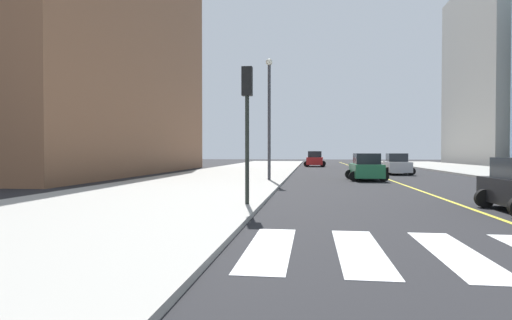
# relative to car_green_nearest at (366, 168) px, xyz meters

# --- Properties ---
(sidewalk_kerb_west) EXTENTS (10.00, 120.00, 0.15)m
(sidewalk_kerb_west) POSITION_rel_car_green_nearest_xyz_m (-10.50, -5.17, -0.80)
(sidewalk_kerb_west) COLOR #9E9B93
(sidewalk_kerb_west) RESTS_ON ground
(lane_divider_paint) EXTENTS (0.16, 80.00, 0.01)m
(lane_divider_paint) POSITION_rel_car_green_nearest_xyz_m (1.70, 14.83, -0.87)
(lane_divider_paint) COLOR yellow
(lane_divider_paint) RESTS_ON ground
(low_rise_brick_west) EXTENTS (16.00, 32.00, 22.90)m
(low_rise_brick_west) POSITION_rel_car_green_nearest_xyz_m (-25.75, 6.63, 10.58)
(low_rise_brick_west) COLOR brown
(low_rise_brick_west) RESTS_ON ground
(car_green_nearest) EXTENTS (2.67, 4.22, 1.87)m
(car_green_nearest) POSITION_rel_car_green_nearest_xyz_m (0.00, 0.00, 0.00)
(car_green_nearest) COLOR #236B42
(car_green_nearest) RESTS_ON ground
(car_red_second) EXTENTS (3.04, 4.75, 2.09)m
(car_red_second) POSITION_rel_car_green_nearest_xyz_m (-3.30, 27.54, 0.10)
(car_red_second) COLOR red
(car_red_second) RESTS_ON ground
(car_silver_third) EXTENTS (2.66, 4.19, 1.85)m
(car_silver_third) POSITION_rel_car_green_nearest_xyz_m (3.70, 8.26, -0.01)
(car_silver_third) COLOR #B7B7BC
(car_silver_third) RESTS_ON ground
(traffic_light_far_corner) EXTENTS (0.36, 0.41, 4.76)m
(traffic_light_far_corner) POSITION_rel_car_green_nearest_xyz_m (-5.97, -15.32, 2.62)
(traffic_light_far_corner) COLOR black
(traffic_light_far_corner) RESTS_ON sidewalk_kerb_west
(street_lamp) EXTENTS (0.44, 0.44, 7.91)m
(street_lamp) POSITION_rel_car_green_nearest_xyz_m (-6.51, -2.48, 3.91)
(street_lamp) COLOR #38383D
(street_lamp) RESTS_ON sidewalk_kerb_west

